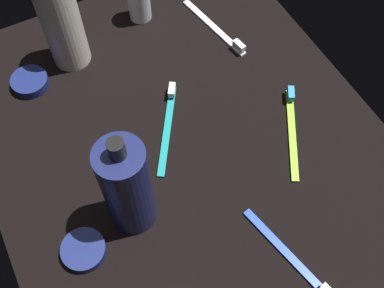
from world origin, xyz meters
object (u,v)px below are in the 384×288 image
Objects in this scene: toothbrush_blue at (294,260)px; toothbrush_lime at (292,127)px; toothbrush_teal at (168,123)px; cream_tin_left at (84,250)px; lotion_bottle at (127,188)px; toothbrush_white at (217,29)px; bodywash_bottle at (62,23)px; cream_tin_right at (30,82)px.

toothbrush_blue and toothbrush_lime have the same top height.
cream_tin_left is (14.31, -20.78, 0.18)cm from toothbrush_teal.
lotion_bottle reaches higher than toothbrush_teal.
toothbrush_blue is 1.11× the size of toothbrush_lime.
lotion_bottle is 41.48cm from toothbrush_white.
lotion_bottle is at bearing -86.66° from toothbrush_lime.
toothbrush_teal is at bearing -50.22° from toothbrush_white.
bodywash_bottle reaches higher than toothbrush_lime.
toothbrush_teal is (-10.54, -18.35, 0.00)cm from toothbrush_lime.
lotion_bottle is 26.43cm from toothbrush_blue.
toothbrush_lime is 0.90× the size of toothbrush_white.
toothbrush_blue is at bearing 45.19° from lotion_bottle.
toothbrush_teal is (-29.83, -5.82, 0.00)cm from toothbrush_blue.
toothbrush_teal is at bearing -168.95° from toothbrush_blue.
lotion_bottle is at bearing 11.35° from cream_tin_right.
toothbrush_blue is 30.79cm from cream_tin_left.
toothbrush_white is (-25.58, -0.30, 0.00)cm from toothbrush_lime.
cream_tin_left is (2.01, -8.96, -8.80)cm from lotion_bottle.
toothbrush_teal reaches higher than cream_tin_left.
toothbrush_blue reaches higher than cream_tin_left.
bodywash_bottle is 43.27cm from toothbrush_lime.
lotion_bottle is at bearing -47.54° from toothbrush_white.
lotion_bottle is 33.28cm from cream_tin_right.
cream_tin_left is (3.77, -39.13, 0.18)cm from toothbrush_lime.
bodywash_bottle is 38.75cm from cream_tin_left.
cream_tin_right is (2.57, -8.93, -8.04)cm from bodywash_bottle.
toothbrush_white is at bearing 132.46° from lotion_bottle.
lotion_bottle reaches higher than toothbrush_blue.
toothbrush_blue is at bearing 11.05° from toothbrush_teal.
toothbrush_lime is 39.31cm from cream_tin_left.
toothbrush_lime is at bearing 0.66° from toothbrush_white.
lotion_bottle is 1.11× the size of bodywash_bottle.
lotion_bottle is 1.37× the size of toothbrush_teal.
toothbrush_lime is at bearing 93.34° from lotion_bottle.
toothbrush_teal is 2.39× the size of cream_tin_right.
toothbrush_white is 2.72× the size of cream_tin_right.
toothbrush_blue is 54.56cm from cream_tin_right.
toothbrush_blue is 1.13× the size of toothbrush_teal.
cream_tin_left is 33.61cm from cream_tin_right.
toothbrush_blue is 46.50cm from toothbrush_white.
lotion_bottle is 34.18cm from bodywash_bottle.
toothbrush_teal is at bearing 43.38° from cream_tin_right.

